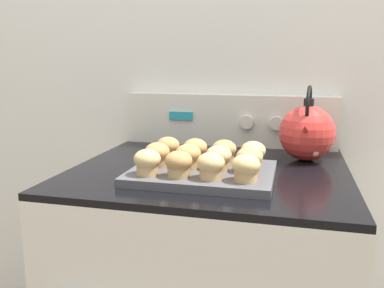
% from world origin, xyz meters
% --- Properties ---
extents(wall_back, '(8.00, 0.05, 2.40)m').
position_xyz_m(wall_back, '(0.00, 0.73, 1.20)').
color(wall_back, silver).
rests_on(wall_back, ground_plane).
extents(control_panel, '(0.75, 0.07, 0.18)m').
position_xyz_m(control_panel, '(0.00, 0.68, 1.02)').
color(control_panel, silver).
rests_on(control_panel, stove_range).
extents(muffin_pan, '(0.37, 0.29, 0.02)m').
position_xyz_m(muffin_pan, '(-0.00, 0.25, 0.94)').
color(muffin_pan, '#4C4C51').
rests_on(muffin_pan, stove_range).
extents(muffin_r0_c0, '(0.07, 0.07, 0.06)m').
position_xyz_m(muffin_r0_c0, '(-0.12, 0.17, 0.98)').
color(muffin_r0_c0, tan).
rests_on(muffin_r0_c0, muffin_pan).
extents(muffin_r0_c1, '(0.07, 0.07, 0.06)m').
position_xyz_m(muffin_r0_c1, '(-0.04, 0.17, 0.98)').
color(muffin_r0_c1, tan).
rests_on(muffin_r0_c1, muffin_pan).
extents(muffin_r0_c2, '(0.07, 0.07, 0.06)m').
position_xyz_m(muffin_r0_c2, '(0.04, 0.17, 0.98)').
color(muffin_r0_c2, tan).
rests_on(muffin_r0_c2, muffin_pan).
extents(muffin_r0_c3, '(0.07, 0.07, 0.06)m').
position_xyz_m(muffin_r0_c3, '(0.12, 0.17, 0.98)').
color(muffin_r0_c3, tan).
rests_on(muffin_r0_c3, muffin_pan).
extents(muffin_r1_c0, '(0.07, 0.07, 0.06)m').
position_xyz_m(muffin_r1_c0, '(-0.12, 0.25, 0.98)').
color(muffin_r1_c0, '#A37A4C').
rests_on(muffin_r1_c0, muffin_pan).
extents(muffin_r1_c1, '(0.07, 0.07, 0.06)m').
position_xyz_m(muffin_r1_c1, '(-0.04, 0.25, 0.98)').
color(muffin_r1_c1, tan).
rests_on(muffin_r1_c1, muffin_pan).
extents(muffin_r1_c2, '(0.07, 0.07, 0.06)m').
position_xyz_m(muffin_r1_c2, '(0.04, 0.26, 0.98)').
color(muffin_r1_c2, tan).
rests_on(muffin_r1_c2, muffin_pan).
extents(muffin_r1_c3, '(0.07, 0.07, 0.06)m').
position_xyz_m(muffin_r1_c3, '(0.12, 0.26, 0.98)').
color(muffin_r1_c3, olive).
rests_on(muffin_r1_c3, muffin_pan).
extents(muffin_r2_c0, '(0.07, 0.07, 0.06)m').
position_xyz_m(muffin_r2_c0, '(-0.12, 0.34, 0.98)').
color(muffin_r2_c0, '#A37A4C').
rests_on(muffin_r2_c0, muffin_pan).
extents(muffin_r2_c1, '(0.07, 0.07, 0.06)m').
position_xyz_m(muffin_r2_c1, '(-0.04, 0.33, 0.98)').
color(muffin_r2_c1, tan).
rests_on(muffin_r2_c1, muffin_pan).
extents(muffin_r2_c2, '(0.07, 0.07, 0.06)m').
position_xyz_m(muffin_r2_c2, '(0.04, 0.33, 0.98)').
color(muffin_r2_c2, tan).
rests_on(muffin_r2_c2, muffin_pan).
extents(muffin_r2_c3, '(0.07, 0.07, 0.06)m').
position_xyz_m(muffin_r2_c3, '(0.12, 0.33, 0.98)').
color(muffin_r2_c3, '#A37A4C').
rests_on(muffin_r2_c3, muffin_pan).
extents(tea_kettle, '(0.17, 0.20, 0.23)m').
position_xyz_m(tea_kettle, '(0.27, 0.51, 1.01)').
color(tea_kettle, red).
rests_on(tea_kettle, stove_range).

